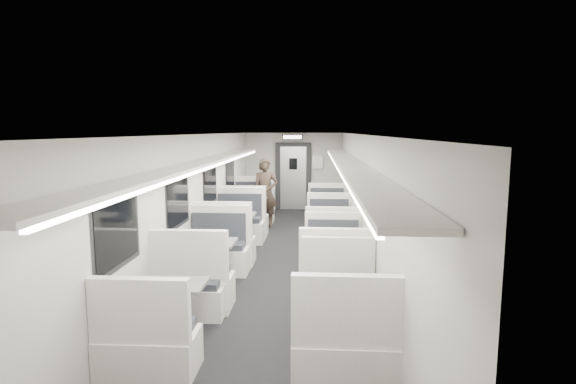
# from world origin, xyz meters

# --- Properties ---
(room) EXTENTS (3.24, 12.24, 2.64)m
(room) POSITION_xyz_m (0.00, 0.00, 1.20)
(room) COLOR black
(room) RESTS_ON ground
(booth_left_a) EXTENTS (1.12, 2.27, 1.22)m
(booth_left_a) POSITION_xyz_m (-1.00, 3.20, 0.41)
(booth_left_a) COLOR white
(booth_left_a) RESTS_ON room
(booth_left_b) EXTENTS (1.11, 2.25, 1.20)m
(booth_left_b) POSITION_xyz_m (-1.00, 0.97, 0.40)
(booth_left_b) COLOR white
(booth_left_b) RESTS_ON room
(booth_left_c) EXTENTS (1.07, 2.17, 1.16)m
(booth_left_c) POSITION_xyz_m (-1.00, -1.19, 0.39)
(booth_left_c) COLOR white
(booth_left_c) RESTS_ON room
(booth_left_d) EXTENTS (0.99, 2.00, 1.07)m
(booth_left_d) POSITION_xyz_m (-1.00, -2.96, 0.36)
(booth_left_d) COLOR white
(booth_left_d) RESTS_ON room
(booth_right_a) EXTENTS (0.99, 2.01, 1.08)m
(booth_right_a) POSITION_xyz_m (1.00, 3.06, 0.36)
(booth_right_a) COLOR white
(booth_right_a) RESTS_ON room
(booth_right_b) EXTENTS (0.98, 1.99, 1.06)m
(booth_right_b) POSITION_xyz_m (1.00, 1.23, 0.36)
(booth_right_b) COLOR white
(booth_right_b) RESTS_ON room
(booth_right_c) EXTENTS (0.98, 1.98, 1.06)m
(booth_right_c) POSITION_xyz_m (1.00, -1.13, 0.35)
(booth_right_c) COLOR white
(booth_right_c) RESTS_ON room
(booth_right_d) EXTENTS (1.06, 2.15, 1.15)m
(booth_right_d) POSITION_xyz_m (1.00, -2.92, 0.38)
(booth_right_d) COLOR white
(booth_right_d) RESTS_ON room
(passenger) EXTENTS (0.69, 0.49, 1.76)m
(passenger) POSITION_xyz_m (-0.60, 3.44, 0.88)
(passenger) COLOR black
(passenger) RESTS_ON room
(window_a) EXTENTS (0.02, 1.18, 0.84)m
(window_a) POSITION_xyz_m (-1.49, 3.40, 1.35)
(window_a) COLOR black
(window_a) RESTS_ON room
(window_b) EXTENTS (0.02, 1.18, 0.84)m
(window_b) POSITION_xyz_m (-1.49, 1.20, 1.35)
(window_b) COLOR black
(window_b) RESTS_ON room
(window_c) EXTENTS (0.02, 1.18, 0.84)m
(window_c) POSITION_xyz_m (-1.49, -1.00, 1.35)
(window_c) COLOR black
(window_c) RESTS_ON room
(window_d) EXTENTS (0.02, 1.18, 0.84)m
(window_d) POSITION_xyz_m (-1.49, -3.20, 1.35)
(window_d) COLOR black
(window_d) RESTS_ON room
(luggage_rack_left) EXTENTS (0.46, 10.40, 0.09)m
(luggage_rack_left) POSITION_xyz_m (-1.24, -0.30, 1.92)
(luggage_rack_left) COLOR white
(luggage_rack_left) RESTS_ON room
(luggage_rack_right) EXTENTS (0.46, 10.40, 0.09)m
(luggage_rack_right) POSITION_xyz_m (1.24, -0.30, 1.92)
(luggage_rack_right) COLOR white
(luggage_rack_right) RESTS_ON room
(vestibule_door) EXTENTS (1.10, 0.13, 2.10)m
(vestibule_door) POSITION_xyz_m (0.00, 5.93, 1.04)
(vestibule_door) COLOR black
(vestibule_door) RESTS_ON room
(exit_sign) EXTENTS (0.62, 0.12, 0.16)m
(exit_sign) POSITION_xyz_m (0.00, 5.44, 2.28)
(exit_sign) COLOR black
(exit_sign) RESTS_ON room
(wall_notice) EXTENTS (0.32, 0.02, 0.40)m
(wall_notice) POSITION_xyz_m (0.75, 5.92, 1.50)
(wall_notice) COLOR silver
(wall_notice) RESTS_ON room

